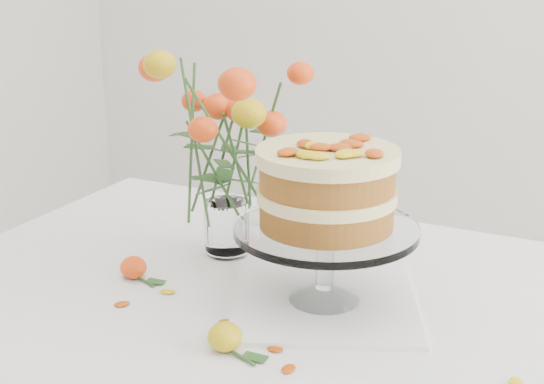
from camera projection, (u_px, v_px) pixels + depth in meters
The scene contains 12 objects.
table at pixel (324, 358), 1.21m from camera, with size 1.43×0.93×0.76m.
napkin at pixel (324, 302), 1.21m from camera, with size 0.29×0.29×0.01m, color white.
cake_stand at pixel (327, 196), 1.15m from camera, with size 0.29×0.29×0.26m.
rose_vase at pixel (225, 127), 1.33m from camera, with size 0.33×0.33×0.41m.
loose_rose_near at pixel (225, 337), 1.06m from camera, with size 0.09×0.05×0.04m.
loose_rose_far at pixel (133, 268), 1.30m from camera, with size 0.08×0.05×0.04m.
stray_petal_a at pixel (227, 322), 1.14m from camera, with size 0.03×0.02×0.00m, color yellow.
stray_petal_b at pixel (275, 349), 1.07m from camera, with size 0.03×0.02×0.00m, color yellow.
stray_petal_c at pixel (289, 369), 1.02m from camera, with size 0.03×0.02×0.00m, color yellow.
stray_petal_d at pixel (168, 292), 1.25m from camera, with size 0.03×0.02×0.00m, color yellow.
stray_petal_e at pixel (122, 304), 1.20m from camera, with size 0.03×0.02×0.00m, color yellow.
stray_petal_f at pixel (516, 382), 0.99m from camera, with size 0.03×0.02×0.00m, color yellow.
Camera 1 is at (0.39, -0.99, 1.30)m, focal length 50.00 mm.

